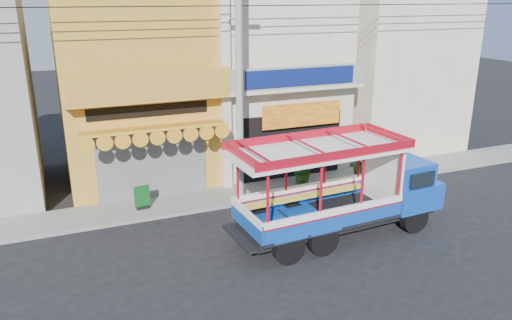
{
  "coord_description": "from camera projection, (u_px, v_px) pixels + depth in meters",
  "views": [
    {
      "loc": [
        -7.21,
        -13.41,
        7.62
      ],
      "look_at": [
        -0.68,
        2.5,
        1.95
      ],
      "focal_mm": 35.0,
      "sensor_mm": 36.0,
      "label": 1
    }
  ],
  "objects": [
    {
      "name": "utility_pole",
      "position": [
        243.0,
        72.0,
        17.78
      ],
      "size": [
        28.0,
        0.26,
        9.0
      ],
      "color": "gray",
      "rests_on": "ground"
    },
    {
      "name": "potted_plant_a",
      "position": [
        302.0,
        171.0,
        20.78
      ],
      "size": [
        1.26,
        1.3,
        1.11
      ],
      "primitive_type": "imported",
      "rotation": [
        0.0,
        0.0,
        1.02
      ],
      "color": "#275317",
      "rests_on": "sidewalk"
    },
    {
      "name": "ground",
      "position": [
        303.0,
        234.0,
        16.77
      ],
      "size": [
        90.0,
        90.0,
        0.0
      ],
      "primitive_type": "plane",
      "color": "black",
      "rests_on": "ground"
    },
    {
      "name": "shophouse_left",
      "position": [
        134.0,
        83.0,
        21.03
      ],
      "size": [
        6.0,
        7.5,
        8.24
      ],
      "color": "#C3862B",
      "rests_on": "ground"
    },
    {
      "name": "filler_building_right",
      "position": [
        388.0,
        73.0,
        25.85
      ],
      "size": [
        6.0,
        6.0,
        7.6
      ],
      "primitive_type": "cube",
      "color": "#C0B39D",
      "rests_on": "ground"
    },
    {
      "name": "green_sign",
      "position": [
        142.0,
        199.0,
        18.4
      ],
      "size": [
        0.58,
        0.33,
        0.88
      ],
      "color": "black",
      "rests_on": "sidewalk"
    },
    {
      "name": "potted_plant_c",
      "position": [
        360.0,
        162.0,
        21.98
      ],
      "size": [
        0.8,
        0.8,
        1.07
      ],
      "primitive_type": "imported",
      "rotation": [
        0.0,
        0.0,
        4.27
      ],
      "color": "#275317",
      "rests_on": "sidewalk"
    },
    {
      "name": "party_pilaster",
      "position": [
        226.0,
        94.0,
        19.42
      ],
      "size": [
        0.35,
        0.3,
        8.0
      ],
      "primitive_type": "cube",
      "color": "#C0B39D",
      "rests_on": "ground"
    },
    {
      "name": "shophouse_right",
      "position": [
        265.0,
        75.0,
        23.2
      ],
      "size": [
        6.0,
        6.75,
        8.24
      ],
      "color": "#C0B39D",
      "rests_on": "ground"
    },
    {
      "name": "sidewalk",
      "position": [
        258.0,
        191.0,
        20.26
      ],
      "size": [
        30.0,
        2.0,
        0.12
      ],
      "primitive_type": "cube",
      "color": "slate",
      "rests_on": "ground"
    },
    {
      "name": "potted_plant_b",
      "position": [
        301.0,
        176.0,
        20.62
      ],
      "size": [
        0.6,
        0.6,
        0.86
      ],
      "primitive_type": "imported",
      "rotation": [
        0.0,
        0.0,
        2.36
      ],
      "color": "#275317",
      "rests_on": "sidewalk"
    },
    {
      "name": "songthaew_truck",
      "position": [
        352.0,
        187.0,
        16.45
      ],
      "size": [
        7.38,
        2.79,
        3.39
      ],
      "color": "black",
      "rests_on": "ground"
    }
  ]
}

